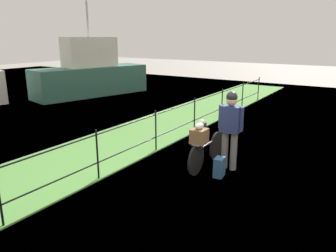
# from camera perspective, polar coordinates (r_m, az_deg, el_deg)

# --- Properties ---
(ground_plane) EXTENTS (60.00, 60.00, 0.00)m
(ground_plane) POSITION_cam_1_polar(r_m,az_deg,el_deg) (6.45, 7.17, -10.03)
(ground_plane) COLOR gray
(grass_strip) EXTENTS (27.00, 2.40, 0.03)m
(grass_strip) POSITION_cam_1_polar(r_m,az_deg,el_deg) (8.13, -12.86, -4.71)
(grass_strip) COLOR #569342
(grass_strip) RESTS_ON ground
(iron_fence) EXTENTS (18.04, 0.04, 1.04)m
(iron_fence) POSITION_cam_1_polar(r_m,az_deg,el_deg) (7.20, -6.70, -2.08)
(iron_fence) COLOR black
(iron_fence) RESTS_ON ground
(bicycle_main) EXTENTS (1.68, 0.17, 0.65)m
(bicycle_main) POSITION_cam_1_polar(r_m,az_deg,el_deg) (7.11, 6.72, -4.52)
(bicycle_main) COLOR black
(bicycle_main) RESTS_ON ground
(wooden_crate) EXTENTS (0.33, 0.30, 0.30)m
(wooden_crate) POSITION_cam_1_polar(r_m,az_deg,el_deg) (6.64, 5.47, -1.76)
(wooden_crate) COLOR brown
(wooden_crate) RESTS_ON bicycle_main
(terrier_dog) EXTENTS (0.32, 0.14, 0.18)m
(terrier_dog) POSITION_cam_1_polar(r_m,az_deg,el_deg) (6.60, 5.62, 0.16)
(terrier_dog) COLOR silver
(terrier_dog) RESTS_ON wooden_crate
(cyclist_person) EXTENTS (0.27, 0.54, 1.68)m
(cyclist_person) POSITION_cam_1_polar(r_m,az_deg,el_deg) (6.90, 10.87, 0.40)
(cyclist_person) COLOR slate
(cyclist_person) RESTS_ON ground
(backpack_on_paving) EXTENTS (0.30, 0.21, 0.40)m
(backpack_on_paving) POSITION_cam_1_polar(r_m,az_deg,el_deg) (6.73, 8.96, -7.12)
(backpack_on_paving) COLOR #28517A
(backpack_on_paving) RESTS_ON ground
(mooring_bollard) EXTENTS (0.20, 0.20, 0.46)m
(mooring_bollard) POSITION_cam_1_polar(r_m,az_deg,el_deg) (9.13, 6.11, -0.77)
(mooring_bollard) COLOR #38383D
(mooring_bollard) RESTS_ON ground
(moored_boat_near) EXTENTS (5.78, 2.93, 4.34)m
(moored_boat_near) POSITION_cam_1_polar(r_m,az_deg,el_deg) (16.32, -13.34, 8.81)
(moored_boat_near) COLOR #336656
(moored_boat_near) RESTS_ON ground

